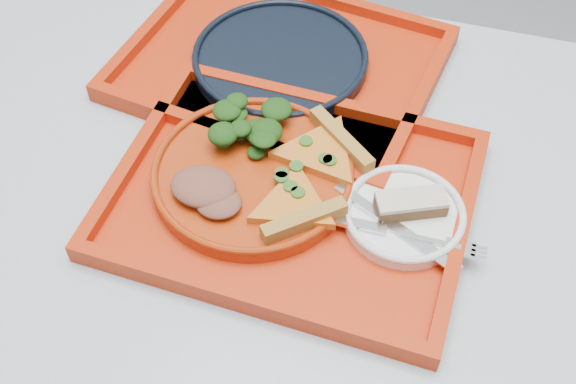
# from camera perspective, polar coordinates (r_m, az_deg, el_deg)

# --- Properties ---
(table) EXTENTS (1.60, 0.80, 0.75)m
(table) POSITION_cam_1_polar(r_m,az_deg,el_deg) (1.00, 2.37, -2.57)
(table) COLOR #98A1AA
(table) RESTS_ON ground
(tray_main) EXTENTS (0.46, 0.37, 0.01)m
(tray_main) POSITION_cam_1_polar(r_m,az_deg,el_deg) (0.93, 0.27, -0.47)
(tray_main) COLOR #B42609
(tray_main) RESTS_ON table
(tray_far) EXTENTS (0.50, 0.41, 0.01)m
(tray_far) POSITION_cam_1_polar(r_m,az_deg,el_deg) (1.10, -0.60, 9.81)
(tray_far) COLOR #B42609
(tray_far) RESTS_ON table
(dinner_plate) EXTENTS (0.26, 0.26, 0.02)m
(dinner_plate) POSITION_cam_1_polar(r_m,az_deg,el_deg) (0.94, -2.80, 1.30)
(dinner_plate) COLOR #A42D0A
(dinner_plate) RESTS_ON tray_main
(side_plate) EXTENTS (0.15, 0.15, 0.01)m
(side_plate) POSITION_cam_1_polar(r_m,az_deg,el_deg) (0.91, 9.13, -1.96)
(side_plate) COLOR white
(side_plate) RESTS_ON tray_main
(navy_plate) EXTENTS (0.26, 0.26, 0.02)m
(navy_plate) POSITION_cam_1_polar(r_m,az_deg,el_deg) (1.09, -0.61, 10.36)
(navy_plate) COLOR black
(navy_plate) RESTS_ON tray_far
(pizza_slice_a) EXTENTS (0.16, 0.16, 0.02)m
(pizza_slice_a) POSITION_cam_1_polar(r_m,az_deg,el_deg) (0.88, 0.44, -0.78)
(pizza_slice_a) COLOR gold
(pizza_slice_a) RESTS_ON dinner_plate
(pizza_slice_b) EXTENTS (0.18, 0.18, 0.02)m
(pizza_slice_b) POSITION_cam_1_polar(r_m,az_deg,el_deg) (0.94, 2.57, 3.32)
(pizza_slice_b) COLOR gold
(pizza_slice_b) RESTS_ON dinner_plate
(salad_heap) EXTENTS (0.10, 0.09, 0.05)m
(salad_heap) POSITION_cam_1_polar(r_m,az_deg,el_deg) (0.95, -3.03, 5.49)
(salad_heap) COLOR black
(salad_heap) RESTS_ON dinner_plate
(meat_portion) EXTENTS (0.08, 0.07, 0.03)m
(meat_portion) POSITION_cam_1_polar(r_m,az_deg,el_deg) (0.90, -6.72, 0.42)
(meat_portion) COLOR brown
(meat_portion) RESTS_ON dinner_plate
(dessert_bar) EXTENTS (0.09, 0.07, 0.02)m
(dessert_bar) POSITION_cam_1_polar(r_m,az_deg,el_deg) (0.90, 9.69, -0.92)
(dessert_bar) COLOR #51341B
(dessert_bar) RESTS_ON side_plate
(knife) EXTENTS (0.17, 0.10, 0.01)m
(knife) POSITION_cam_1_polar(r_m,az_deg,el_deg) (0.88, 8.52, -2.71)
(knife) COLOR silver
(knife) RESTS_ON side_plate
(fork) EXTENTS (0.19, 0.02, 0.01)m
(fork) POSITION_cam_1_polar(r_m,az_deg,el_deg) (0.88, 8.71, -3.24)
(fork) COLOR silver
(fork) RESTS_ON side_plate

